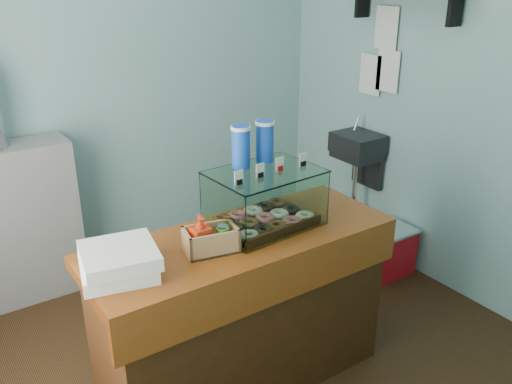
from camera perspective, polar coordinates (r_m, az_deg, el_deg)
ground at (r=3.41m, az=-3.77°, el=-16.59°), size 3.50×3.50×0.00m
room_shell at (r=2.70m, az=-4.31°, el=13.00°), size 3.54×3.04×2.82m
counter at (r=2.96m, az=-1.42°, el=-12.33°), size 1.60×0.60×0.90m
back_shelf at (r=3.98m, az=-25.34°, el=-3.47°), size 1.00×0.32×1.10m
display_case at (r=2.81m, az=0.63°, el=-0.18°), size 0.57×0.43×0.52m
condiment_crate at (r=2.57m, az=-5.01°, el=-4.88°), size 0.28×0.20×0.20m
pastry_boxes at (r=2.46m, az=-14.27°, el=-7.10°), size 0.38×0.39×0.13m
red_cooler at (r=4.20m, az=13.39°, el=-6.04°), size 0.41×0.31×0.36m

